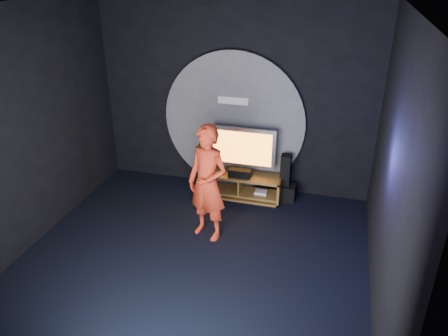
# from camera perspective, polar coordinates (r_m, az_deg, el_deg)

# --- Properties ---
(floor) EXTENTS (5.00, 5.00, 0.00)m
(floor) POSITION_cam_1_polar(r_m,az_deg,el_deg) (6.54, -4.25, -12.03)
(floor) COLOR black
(floor) RESTS_ON ground
(back_wall) EXTENTS (5.00, 0.04, 3.50)m
(back_wall) POSITION_cam_1_polar(r_m,az_deg,el_deg) (7.89, 1.39, 9.22)
(back_wall) COLOR black
(back_wall) RESTS_ON ground
(front_wall) EXTENTS (5.00, 0.04, 3.50)m
(front_wall) POSITION_cam_1_polar(r_m,az_deg,el_deg) (3.73, -18.26, -13.07)
(front_wall) COLOR black
(front_wall) RESTS_ON ground
(left_wall) EXTENTS (0.04, 5.00, 3.50)m
(left_wall) POSITION_cam_1_polar(r_m,az_deg,el_deg) (6.87, -24.90, 4.18)
(left_wall) COLOR black
(left_wall) RESTS_ON ground
(right_wall) EXTENTS (0.04, 5.00, 3.50)m
(right_wall) POSITION_cam_1_polar(r_m,az_deg,el_deg) (5.38, 21.10, -0.84)
(right_wall) COLOR black
(right_wall) RESTS_ON ground
(ceiling) EXTENTS (5.00, 5.00, 0.01)m
(ceiling) POSITION_cam_1_polar(r_m,az_deg,el_deg) (5.19, -5.58, 20.17)
(ceiling) COLOR black
(ceiling) RESTS_ON back_wall
(wall_disc_panel) EXTENTS (2.60, 0.11, 2.60)m
(wall_disc_panel) POSITION_cam_1_polar(r_m,az_deg,el_deg) (7.98, 1.26, 6.02)
(wall_disc_panel) COLOR #515156
(wall_disc_panel) RESTS_ON ground
(media_console) EXTENTS (1.48, 0.45, 0.45)m
(media_console) POSITION_cam_1_polar(r_m,az_deg,el_deg) (8.03, 2.25, -2.53)
(media_console) COLOR olive
(media_console) RESTS_ON ground
(tv) EXTENTS (1.19, 0.22, 0.88)m
(tv) POSITION_cam_1_polar(r_m,az_deg,el_deg) (7.77, 2.41, 2.49)
(tv) COLOR #A1A1A8
(tv) RESTS_ON media_console
(center_speaker) EXTENTS (0.40, 0.15, 0.15)m
(center_speaker) POSITION_cam_1_polar(r_m,az_deg,el_deg) (7.79, 2.08, -0.71)
(center_speaker) COLOR black
(center_speaker) RESTS_ON media_console
(remote) EXTENTS (0.18, 0.05, 0.02)m
(remote) POSITION_cam_1_polar(r_m,az_deg,el_deg) (7.94, -2.04, -0.70)
(remote) COLOR black
(remote) RESTS_ON media_console
(tower_speaker_left) EXTENTS (0.17, 0.19, 0.87)m
(tower_speaker_left) POSITION_cam_1_polar(r_m,az_deg,el_deg) (8.36, -2.50, 0.55)
(tower_speaker_left) COLOR black
(tower_speaker_left) RESTS_ON ground
(tower_speaker_right) EXTENTS (0.17, 0.19, 0.87)m
(tower_speaker_right) POSITION_cam_1_polar(r_m,az_deg,el_deg) (7.93, 7.97, -1.20)
(tower_speaker_right) COLOR black
(tower_speaker_right) RESTS_ON ground
(subwoofer) EXTENTS (0.27, 0.27, 0.30)m
(subwoofer) POSITION_cam_1_polar(r_m,az_deg,el_deg) (8.02, 8.32, -3.22)
(subwoofer) COLOR black
(subwoofer) RESTS_ON ground
(player) EXTENTS (0.78, 0.64, 1.85)m
(player) POSITION_cam_1_polar(r_m,az_deg,el_deg) (6.60, -2.16, -2.02)
(player) COLOR red
(player) RESTS_ON ground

